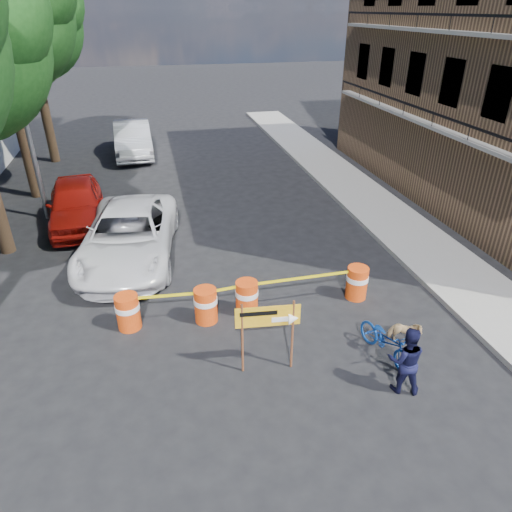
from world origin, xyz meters
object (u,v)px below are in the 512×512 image
barrel_far_right (357,282)px  pedestrian (406,360)px  sedan_red (76,203)px  dog (404,333)px  barrel_mid_left (206,305)px  detour_sign (276,321)px  suv_white (129,236)px  barrel_mid_right (247,297)px  bicycle (389,326)px  sedan_silver (133,139)px  barrel_far_left (128,311)px

barrel_far_right → pedestrian: 3.38m
sedan_red → dog: bearing=-53.5°
pedestrian → dog: 1.58m
barrel_mid_left → detour_sign: (1.20, -2.04, 0.78)m
suv_white → barrel_mid_right: bearing=-43.8°
bicycle → dog: (0.64, 0.34, -0.55)m
bicycle → suv_white: bicycle is taller
barrel_mid_right → sedan_silver: sedan_silver is taller
barrel_mid_left → suv_white: size_ratio=0.16×
barrel_far_left → sedan_silver: 15.17m
bicycle → suv_white: bearing=118.9°
barrel_mid_left → sedan_red: size_ratio=0.20×
suv_white → sedan_red: 3.62m
barrel_mid_right → pedestrian: pedestrian is taller
barrel_mid_left → sedan_silver: 15.42m
barrel_mid_left → bicycle: 4.32m
barrel_far_right → barrel_mid_right: bearing=-179.3°
barrel_far_left → barrel_mid_left: size_ratio=1.00×
barrel_far_left → barrel_far_right: 5.89m
pedestrian → barrel_far_left: bearing=-10.6°
barrel_mid_right → sedan_red: sedan_red is taller
barrel_mid_right → sedan_silver: bearing=100.5°
detour_sign → suv_white: detour_sign is taller
barrel_mid_left → sedan_red: bearing=118.4°
dog → barrel_far_left: bearing=96.5°
barrel_mid_left → bicycle: bearing=-31.3°
bicycle → dog: bearing=13.8°
dog → barrel_mid_left: bearing=91.1°
sedan_red → sedan_silver: 8.71m
bicycle → suv_white: 8.10m
detour_sign → suv_white: 6.51m
detour_sign → pedestrian: size_ratio=1.14×
sedan_silver → barrel_far_right: bearing=-71.2°
barrel_far_right → bicycle: bicycle is taller
sedan_red → barrel_mid_left: bearing=-67.7°
barrel_mid_right → sedan_red: (-4.73, 6.71, 0.31)m
suv_white → sedan_silver: (0.06, 11.61, 0.06)m
barrel_far_right → barrel_mid_left: bearing=-178.1°
barrel_far_right → bicycle: bearing=-98.6°
suv_white → sedan_red: size_ratio=1.24×
dog → suv_white: size_ratio=0.12×
barrel_far_right → sedan_red: sedan_red is taller
bicycle → sedan_silver: size_ratio=0.33×
bicycle → barrel_mid_left: bearing=134.7°
detour_sign → suv_white: bearing=123.8°
bicycle → dog: 0.91m
barrel_far_left → sedan_red: bearing=105.4°
barrel_mid_right → suv_white: 4.62m
barrel_far_left → barrel_mid_right: same height
detour_sign → barrel_far_right: bearing=43.5°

